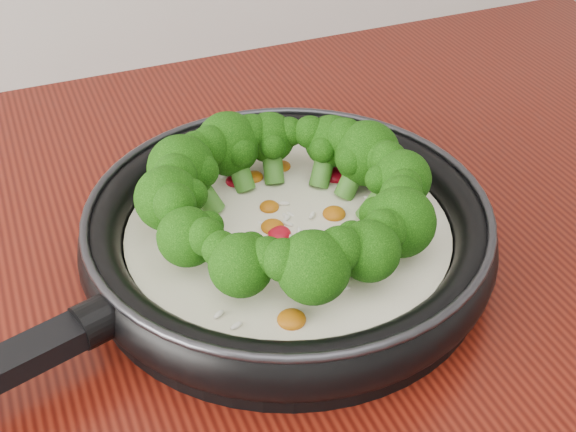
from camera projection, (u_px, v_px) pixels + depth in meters
name	position (u px, v px, depth m)	size (l,w,h in m)	color
skillet	(285.00, 224.00, 0.66)	(0.59, 0.45, 0.11)	black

